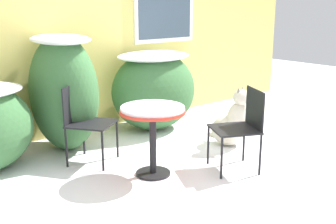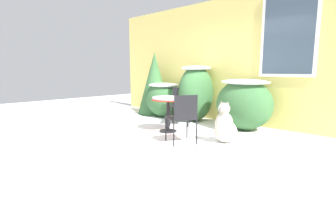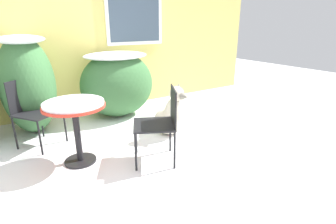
{
  "view_description": "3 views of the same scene",
  "coord_description": "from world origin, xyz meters",
  "px_view_note": "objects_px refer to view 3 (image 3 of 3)",
  "views": [
    {
      "loc": [
        -2.89,
        -2.84,
        1.73
      ],
      "look_at": [
        0.0,
        0.6,
        0.55
      ],
      "focal_mm": 45.0,
      "sensor_mm": 36.0,
      "label": 1
    },
    {
      "loc": [
        3.32,
        -3.45,
        1.27
      ],
      "look_at": [
        -0.4,
        0.36,
        0.41
      ],
      "focal_mm": 28.0,
      "sensor_mm": 36.0,
      "label": 2
    },
    {
      "loc": [
        -1.01,
        -2.45,
        1.53
      ],
      "look_at": [
        0.89,
        0.5,
        0.33
      ],
      "focal_mm": 28.0,
      "sensor_mm": 36.0,
      "label": 3
    }
  ],
  "objects_px": {
    "dog": "(171,116)",
    "patio_chair_near_table": "(33,109)",
    "patio_chair_far_side": "(161,121)",
    "patio_table": "(75,113)"
  },
  "relations": [
    {
      "from": "patio_table",
      "to": "patio_chair_near_table",
      "type": "xyz_separation_m",
      "value": [
        -0.34,
        0.77,
        -0.11
      ]
    },
    {
      "from": "patio_table",
      "to": "dog",
      "type": "distance_m",
      "value": 1.35
    },
    {
      "from": "patio_table",
      "to": "patio_chair_near_table",
      "type": "relative_size",
      "value": 0.84
    },
    {
      "from": "patio_chair_far_side",
      "to": "dog",
      "type": "distance_m",
      "value": 0.78
    },
    {
      "from": "patio_table",
      "to": "patio_chair_near_table",
      "type": "height_order",
      "value": "patio_chair_near_table"
    },
    {
      "from": "patio_chair_near_table",
      "to": "patio_chair_far_side",
      "type": "bearing_deg",
      "value": -82.47
    },
    {
      "from": "patio_table",
      "to": "patio_chair_far_side",
      "type": "distance_m",
      "value": 0.94
    },
    {
      "from": "patio_chair_near_table",
      "to": "patio_chair_far_side",
      "type": "relative_size",
      "value": 1.0
    },
    {
      "from": "dog",
      "to": "patio_chair_near_table",
      "type": "bearing_deg",
      "value": 142.2
    },
    {
      "from": "patio_chair_far_side",
      "to": "patio_chair_near_table",
      "type": "bearing_deg",
      "value": -110.49
    }
  ]
}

